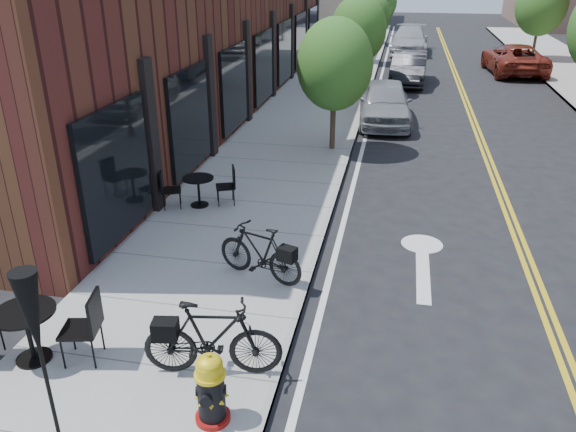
# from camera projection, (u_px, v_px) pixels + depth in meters

# --- Properties ---
(ground) EXTENTS (120.00, 120.00, 0.00)m
(ground) POSITION_uv_depth(u_px,v_px,m) (298.00, 325.00, 8.99)
(ground) COLOR black
(ground) RESTS_ON ground
(sidewalk_near) EXTENTS (4.00, 70.00, 0.12)m
(sidewalk_near) POSITION_uv_depth(u_px,v_px,m) (293.00, 138.00, 18.24)
(sidewalk_near) COLOR #9E9B93
(sidewalk_near) RESTS_ON ground
(building_near) EXTENTS (5.00, 28.00, 7.00)m
(building_near) POSITION_uv_depth(u_px,v_px,m) (196.00, 13.00, 21.18)
(building_near) COLOR #4B1B18
(building_near) RESTS_ON ground
(tree_near_a) EXTENTS (2.20, 2.20, 3.81)m
(tree_near_a) POSITION_uv_depth(u_px,v_px,m) (335.00, 65.00, 16.04)
(tree_near_a) COLOR #382B1E
(tree_near_a) RESTS_ON sidewalk_near
(tree_near_b) EXTENTS (2.30, 2.30, 3.98)m
(tree_near_b) POSITION_uv_depth(u_px,v_px,m) (359.00, 30.00, 23.13)
(tree_near_b) COLOR #382B1E
(tree_near_b) RESTS_ON sidewalk_near
(tree_near_c) EXTENTS (2.10, 2.10, 3.67)m
(tree_near_c) POSITION_uv_depth(u_px,v_px,m) (371.00, 17.00, 30.34)
(tree_near_c) COLOR #382B1E
(tree_near_c) RESTS_ON sidewalk_near
(tree_near_d) EXTENTS (2.40, 2.40, 4.11)m
(tree_near_d) POSITION_uv_depth(u_px,v_px,m) (379.00, 2.00, 37.36)
(tree_near_d) COLOR #382B1E
(tree_near_d) RESTS_ON sidewalk_near
(tree_far_c) EXTENTS (2.80, 2.80, 4.62)m
(tree_far_c) POSITION_uv_depth(u_px,v_px,m) (541.00, 5.00, 31.15)
(tree_far_c) COLOR #382B1E
(tree_far_c) RESTS_ON sidewalk_far
(fire_hydrant) EXTENTS (0.55, 0.55, 1.01)m
(fire_hydrant) POSITION_uv_depth(u_px,v_px,m) (211.00, 389.00, 6.81)
(fire_hydrant) COLOR maroon
(fire_hydrant) RESTS_ON sidewalk_near
(bicycle_left) EXTENTS (1.78, 1.03, 1.03)m
(bicycle_left) POSITION_uv_depth(u_px,v_px,m) (260.00, 252.00, 9.91)
(bicycle_left) COLOR black
(bicycle_left) RESTS_ON sidewalk_near
(bicycle_right) EXTENTS (1.96, 0.84, 1.14)m
(bicycle_right) POSITION_uv_depth(u_px,v_px,m) (212.00, 339.00, 7.56)
(bicycle_right) COLOR black
(bicycle_right) RESTS_ON sidewalk_near
(bistro_set_b) EXTENTS (2.02, 1.01, 1.07)m
(bistro_set_b) POSITION_uv_depth(u_px,v_px,m) (27.00, 328.00, 7.83)
(bistro_set_b) COLOR black
(bistro_set_b) RESTS_ON sidewalk_near
(bistro_set_c) EXTENTS (1.69, 1.00, 0.90)m
(bistro_set_c) POSITION_uv_depth(u_px,v_px,m) (199.00, 187.00, 12.90)
(bistro_set_c) COLOR black
(bistro_set_c) RESTS_ON sidewalk_near
(patio_umbrella) EXTENTS (0.39, 0.39, 2.44)m
(patio_umbrella) POSITION_uv_depth(u_px,v_px,m) (35.00, 330.00, 5.78)
(patio_umbrella) COLOR black
(patio_umbrella) RESTS_ON sidewalk_near
(parked_car_a) EXTENTS (2.08, 4.51, 1.50)m
(parked_car_a) POSITION_uv_depth(u_px,v_px,m) (385.00, 102.00, 19.80)
(parked_car_a) COLOR gray
(parked_car_a) RESTS_ON ground
(parked_car_b) EXTENTS (1.73, 4.45, 1.44)m
(parked_car_b) POSITION_uv_depth(u_px,v_px,m) (409.00, 68.00, 26.19)
(parked_car_b) COLOR black
(parked_car_b) RESTS_ON ground
(parked_car_c) EXTENTS (2.40, 5.52, 1.58)m
(parked_car_c) POSITION_uv_depth(u_px,v_px,m) (409.00, 40.00, 34.78)
(parked_car_c) COLOR #A8A9AD
(parked_car_c) RESTS_ON ground
(parked_car_far) EXTENTS (2.87, 5.54, 1.49)m
(parked_car_far) POSITION_uv_depth(u_px,v_px,m) (514.00, 59.00, 28.52)
(parked_car_far) COLOR maroon
(parked_car_far) RESTS_ON ground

